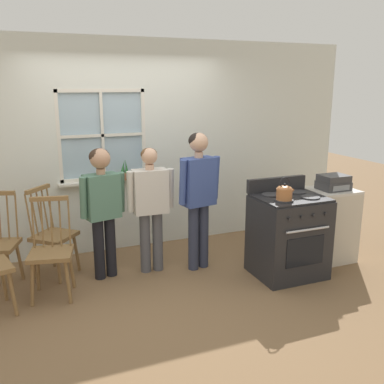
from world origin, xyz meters
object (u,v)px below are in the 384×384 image
Objects in this scene: person_adult_right at (199,188)px; kettle at (284,192)px; stereo at (333,182)px; person_elderly_left at (102,200)px; stove at (288,235)px; person_teen_center at (150,200)px; chair_by_window at (53,236)px; side_counter at (329,225)px; chair_near_wall at (51,253)px; potted_plant at (125,174)px.

person_adult_right reaches higher than kettle.
person_adult_right reaches higher than stereo.
person_adult_right is at bearing -22.61° from person_elderly_left.
stove reaches higher than stereo.
person_adult_right reaches higher than person_teen_center.
chair_by_window is 0.71× the size of person_teen_center.
chair_near_wall is at bearing 175.48° from side_counter.
stereo is at bearing 7.47° from chair_near_wall.
potted_plant is (-1.34, 1.59, -0.01)m from kettle.
potted_plant is (-0.64, 0.92, 0.03)m from person_adult_right.
kettle is 1.11m from side_counter.
chair_by_window is at bearing -153.25° from potted_plant.
chair_by_window is 2.62m from kettle.
chair_by_window is 0.70× the size of person_elderly_left.
chair_near_wall is at bearing 175.12° from stereo.
person_adult_right is (1.66, 0.09, 0.51)m from chair_near_wall.
kettle is at bearing -142.24° from stove.
stove is 0.59m from kettle.
person_teen_center is at bearing 154.73° from stove.
kettle is 0.94× the size of potted_plant.
side_counter is (2.14, -0.48, -0.41)m from person_teen_center.
chair_near_wall is 0.64× the size of person_adult_right.
chair_by_window is 0.74m from person_elderly_left.
person_adult_right is at bearing 166.89° from stereo.
chair_near_wall is 0.95× the size of stove.
chair_by_window is at bearing 154.45° from kettle.
person_elderly_left is at bearing 35.83° from chair_near_wall.
person_elderly_left is 5.96× the size of kettle.
potted_plant is at bearing 57.22° from chair_near_wall.
person_adult_right is at bearing 167.60° from side_counter.
chair_near_wall is at bearing -144.43° from chair_by_window.
kettle is at bearing -1.37° from chair_near_wall.
kettle is 0.73× the size of stereo.
potted_plant is (-0.10, 0.79, 0.15)m from person_teen_center.
potted_plant is 2.58m from stereo.
chair_by_window is 3.30m from side_counter.
potted_plant is (1.02, 1.01, 0.55)m from chair_near_wall.
person_adult_right reaches higher than potted_plant.
person_teen_center is at bearing 23.52° from chair_near_wall.
chair_near_wall is 3.31m from stereo.
person_teen_center is (0.54, -0.03, -0.04)m from person_elderly_left.
person_teen_center is 1.61× the size of side_counter.
person_elderly_left is 1.97m from kettle.
person_elderly_left is at bearing 177.97° from person_teen_center.
stereo reaches higher than side_counter.
person_teen_center reaches higher than stove.
potted_plant reaches higher than stereo.
person_adult_right is at bearing -11.79° from person_teen_center.
stereo is (0.89, 0.30, -0.04)m from kettle.
potted_plant is at bearing 150.00° from stereo.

